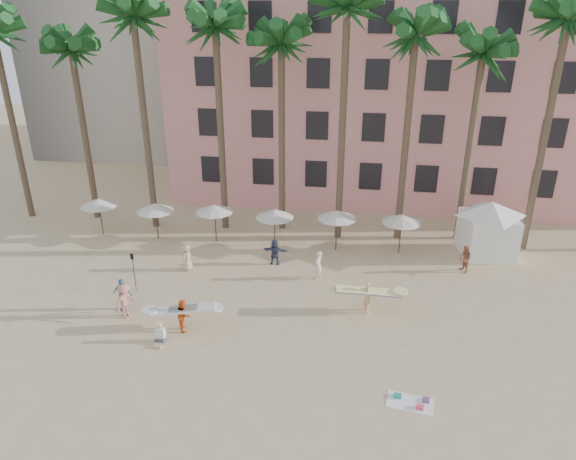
# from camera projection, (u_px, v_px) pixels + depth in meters

# --- Properties ---
(ground) EXTENTS (120.00, 120.00, 0.00)m
(ground) POSITION_uv_depth(u_px,v_px,m) (248.00, 368.00, 22.24)
(ground) COLOR #D1B789
(ground) RESTS_ON ground
(pink_hotel) EXTENTS (35.00, 14.00, 16.00)m
(pink_hotel) POSITION_uv_depth(u_px,v_px,m) (399.00, 93.00, 41.69)
(pink_hotel) COLOR #D99084
(pink_hotel) RESTS_ON ground
(palm_row) EXTENTS (44.40, 5.40, 16.30)m
(palm_row) POSITION_uv_depth(u_px,v_px,m) (305.00, 33.00, 30.63)
(palm_row) COLOR brown
(palm_row) RESTS_ON ground
(umbrella_row) EXTENTS (22.50, 2.70, 2.73)m
(umbrella_row) POSITION_uv_depth(u_px,v_px,m) (244.00, 211.00, 33.07)
(umbrella_row) COLOR #332B23
(umbrella_row) RESTS_ON ground
(cabana) EXTENTS (5.10, 5.10, 3.50)m
(cabana) POSITION_uv_depth(u_px,v_px,m) (489.00, 224.00, 31.76)
(cabana) COLOR white
(cabana) RESTS_ON ground
(beach_towel) EXTENTS (1.93, 1.26, 0.14)m
(beach_towel) POSITION_uv_depth(u_px,v_px,m) (411.00, 402.00, 20.25)
(beach_towel) COLOR white
(beach_towel) RESTS_ON ground
(carrier_yellow) EXTENTS (3.37, 1.23, 1.69)m
(carrier_yellow) POSITION_uv_depth(u_px,v_px,m) (368.00, 295.00, 25.99)
(carrier_yellow) COLOR #E0AC7E
(carrier_yellow) RESTS_ON ground
(carrier_white) EXTENTS (3.17, 1.40, 1.62)m
(carrier_white) POSITION_uv_depth(u_px,v_px,m) (183.00, 314.00, 24.57)
(carrier_white) COLOR #E35A17
(carrier_white) RESTS_ON ground
(beachgoers) EXTENTS (19.00, 8.69, 1.85)m
(beachgoers) POSITION_uv_depth(u_px,v_px,m) (240.00, 273.00, 28.37)
(beachgoers) COLOR #343E5B
(beachgoers) RESTS_ON ground
(paddle) EXTENTS (0.18, 0.04, 2.23)m
(paddle) POSITION_uv_depth(u_px,v_px,m) (133.00, 267.00, 27.85)
(paddle) COLOR black
(paddle) RESTS_ON ground
(seated_man) EXTENTS (0.43, 0.75, 0.98)m
(seated_man) POSITION_uv_depth(u_px,v_px,m) (160.00, 336.00, 23.79)
(seated_man) COLOR #3F3F4C
(seated_man) RESTS_ON ground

